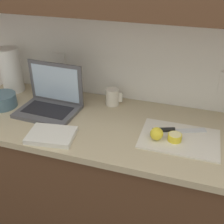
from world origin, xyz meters
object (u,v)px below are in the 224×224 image
(lemon_half_cut, at_px, (174,137))
(lemon_whole_beside, at_px, (157,134))
(measuring_cup, at_px, (113,97))
(knife, at_px, (170,130))
(paper_towel_roll, at_px, (11,70))
(laptop, at_px, (51,100))
(cutting_board, at_px, (179,139))
(bowl_white, at_px, (2,100))

(lemon_half_cut, height_order, lemon_whole_beside, lemon_whole_beside)
(lemon_half_cut, bearing_deg, measuring_cup, 145.83)
(knife, xyz_separation_m, paper_towel_roll, (-1.02, 0.18, 0.12))
(laptop, height_order, lemon_half_cut, laptop)
(measuring_cup, relative_size, paper_towel_roll, 0.35)
(lemon_whole_beside, bearing_deg, measuring_cup, 137.72)
(cutting_board, distance_m, paper_towel_roll, 1.10)
(lemon_half_cut, bearing_deg, bowl_white, 177.33)
(laptop, height_order, knife, laptop)
(laptop, height_order, bowl_white, laptop)
(measuring_cup, distance_m, paper_towel_roll, 0.66)
(laptop, xyz_separation_m, lemon_whole_beside, (0.61, -0.12, -0.02))
(cutting_board, relative_size, measuring_cup, 3.79)
(measuring_cup, bearing_deg, knife, -28.41)
(bowl_white, bearing_deg, measuring_cup, 19.91)
(cutting_board, xyz_separation_m, measuring_cup, (-0.41, 0.23, 0.04))
(laptop, relative_size, knife, 1.28)
(bowl_white, height_order, paper_towel_roll, paper_towel_roll)
(laptop, relative_size, cutting_board, 0.90)
(lemon_half_cut, bearing_deg, cutting_board, 45.08)
(knife, bearing_deg, bowl_white, 160.06)
(lemon_half_cut, relative_size, lemon_whole_beside, 1.06)
(cutting_board, bearing_deg, laptop, 174.30)
(cutting_board, height_order, knife, knife)
(knife, relative_size, lemon_half_cut, 4.00)
(lemon_whole_beside, bearing_deg, lemon_half_cut, 12.45)
(measuring_cup, bearing_deg, paper_towel_roll, -178.92)
(lemon_whole_beside, bearing_deg, paper_towel_roll, 164.56)
(measuring_cup, relative_size, bowl_white, 0.61)
(cutting_board, xyz_separation_m, bowl_white, (-1.00, 0.02, 0.03))
(laptop, distance_m, bowl_white, 0.29)
(cutting_board, relative_size, paper_towel_roll, 1.34)
(measuring_cup, xyz_separation_m, bowl_white, (-0.59, -0.22, -0.01))
(laptop, xyz_separation_m, measuring_cup, (0.31, 0.16, -0.01))
(cutting_board, relative_size, knife, 1.42)
(lemon_whole_beside, height_order, measuring_cup, measuring_cup)
(lemon_half_cut, bearing_deg, laptop, 171.96)
(lemon_half_cut, xyz_separation_m, paper_towel_roll, (-1.04, 0.25, 0.11))
(laptop, bearing_deg, knife, -0.17)
(laptop, bearing_deg, cutting_board, -3.19)
(laptop, distance_m, lemon_half_cut, 0.70)
(lemon_half_cut, relative_size, bowl_white, 0.41)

